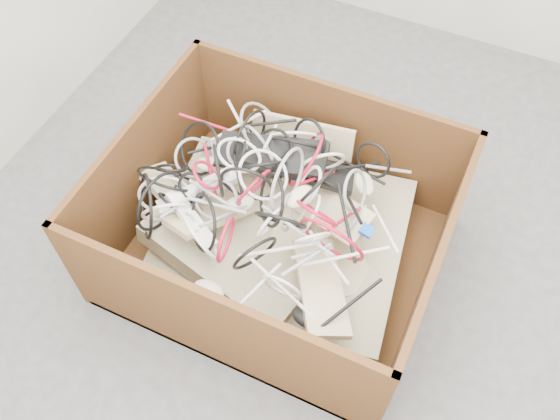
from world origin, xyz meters
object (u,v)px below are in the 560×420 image
at_px(cardboard_box, 274,237).
at_px(vga_plug, 367,231).
at_px(power_strip_right, 191,220).
at_px(power_strip_left, 199,191).

height_order(cardboard_box, vga_plug, cardboard_box).
distance_m(power_strip_right, vga_plug, 0.60).
bearing_deg(power_strip_right, cardboard_box, 64.67).
height_order(power_strip_left, vga_plug, power_strip_left).
height_order(power_strip_left, power_strip_right, power_strip_left).
distance_m(power_strip_left, power_strip_right, 0.12).
bearing_deg(power_strip_right, vga_plug, 48.03).
distance_m(cardboard_box, power_strip_left, 0.35).
bearing_deg(cardboard_box, power_strip_left, -167.03).
xyz_separation_m(power_strip_right, vga_plug, (0.57, 0.21, 0.01)).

